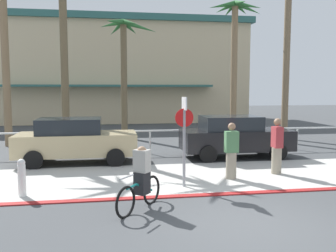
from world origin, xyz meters
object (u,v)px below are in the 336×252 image
at_px(palm_tree_2, 63,5).
at_px(pedestrian_0, 277,148).
at_px(car_black_2, 235,136).
at_px(pedestrian_1, 231,153).
at_px(stop_sign_bike_lane, 184,129).
at_px(palm_tree_3, 124,51).
at_px(cyclist_teal_0, 141,180).
at_px(palm_tree_5, 288,1).
at_px(palm_tree_4, 235,34).
at_px(bollard_0, 22,177).
at_px(car_tan_1, 75,140).

distance_m(palm_tree_2, pedestrian_0, 11.68).
distance_m(palm_tree_2, car_black_2, 9.92).
bearing_deg(pedestrian_1, stop_sign_bike_lane, -158.02).
relative_size(palm_tree_3, cyclist_teal_0, 4.41).
bearing_deg(palm_tree_5, palm_tree_4, 148.32).
relative_size(stop_sign_bike_lane, bollard_0, 2.56).
relative_size(car_black_2, cyclist_teal_0, 2.93).
relative_size(car_tan_1, pedestrian_1, 2.51).
xyz_separation_m(palm_tree_2, palm_tree_3, (2.93, 2.78, -1.81)).
distance_m(palm_tree_3, cyclist_teal_0, 13.15).
bearing_deg(car_tan_1, car_black_2, 1.24).
bearing_deg(palm_tree_5, pedestrian_0, -118.17).
distance_m(palm_tree_3, palm_tree_5, 9.27).
bearing_deg(pedestrian_1, pedestrian_0, 13.65).
bearing_deg(pedestrian_0, pedestrian_1, -166.35).
relative_size(palm_tree_2, palm_tree_5, 0.93).
bearing_deg(stop_sign_bike_lane, palm_tree_2, 117.30).
height_order(palm_tree_4, car_tan_1, palm_tree_4).
distance_m(bollard_0, car_tan_1, 4.37).
distance_m(stop_sign_bike_lane, cyclist_teal_0, 2.41).
bearing_deg(cyclist_teal_0, pedestrian_1, 38.38).
bearing_deg(palm_tree_5, stop_sign_bike_lane, -130.06).
height_order(stop_sign_bike_lane, palm_tree_4, palm_tree_4).
xyz_separation_m(stop_sign_bike_lane, pedestrian_1, (1.62, 0.65, -0.86)).
xyz_separation_m(palm_tree_3, cyclist_teal_0, (-0.19, -12.47, -4.16)).
bearing_deg(car_tan_1, palm_tree_2, 100.92).
bearing_deg(palm_tree_4, palm_tree_5, -31.68).
distance_m(bollard_0, palm_tree_5, 16.56).
bearing_deg(palm_tree_2, stop_sign_bike_lane, -62.70).
bearing_deg(car_tan_1, palm_tree_3, 72.39).
xyz_separation_m(pedestrian_0, pedestrian_1, (-1.69, -0.41, -0.04)).
bearing_deg(car_black_2, bollard_0, -148.91).
xyz_separation_m(stop_sign_bike_lane, car_tan_1, (-3.34, 3.96, -0.81)).
xyz_separation_m(bollard_0, car_black_2, (7.26, 4.38, 0.35)).
distance_m(stop_sign_bike_lane, palm_tree_5, 13.06).
bearing_deg(palm_tree_2, palm_tree_3, 43.47).
distance_m(car_tan_1, car_black_2, 6.28).
distance_m(bollard_0, palm_tree_4, 15.27).
bearing_deg(stop_sign_bike_lane, pedestrian_1, 21.98).
relative_size(car_tan_1, pedestrian_0, 2.40).
bearing_deg(palm_tree_3, car_black_2, -58.24).
relative_size(bollard_0, palm_tree_3, 0.15).
height_order(bollard_0, cyclist_teal_0, cyclist_teal_0).
height_order(car_tan_1, pedestrian_0, pedestrian_0).
height_order(bollard_0, car_black_2, car_black_2).
distance_m(car_tan_1, pedestrian_0, 7.25).
xyz_separation_m(palm_tree_4, pedestrian_1, (-3.48, -9.81, -5.06)).
bearing_deg(cyclist_teal_0, stop_sign_bike_lane, 51.33).
bearing_deg(bollard_0, pedestrian_0, 10.03).
relative_size(palm_tree_5, car_black_2, 2.25).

